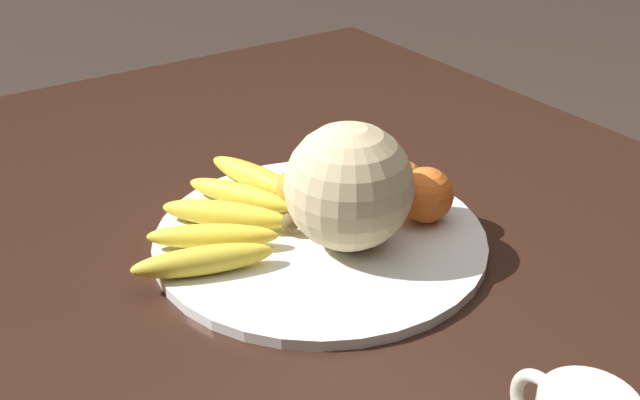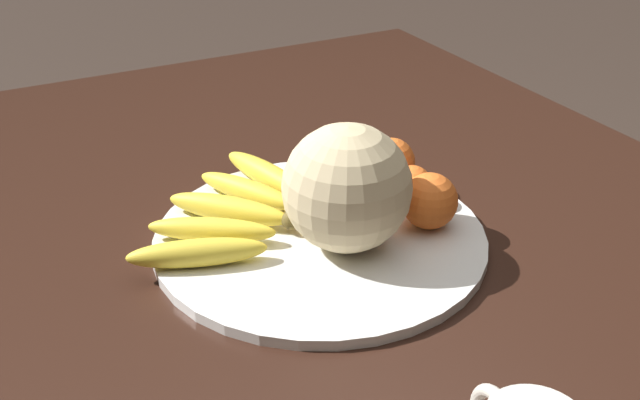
% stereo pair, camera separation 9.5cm
% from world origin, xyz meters
% --- Properties ---
extents(kitchen_table, '(1.51, 1.19, 0.71)m').
position_xyz_m(kitchen_table, '(0.00, 0.00, 0.63)').
color(kitchen_table, black).
rests_on(kitchen_table, ground_plane).
extents(fruit_bowl, '(0.44, 0.44, 0.01)m').
position_xyz_m(fruit_bowl, '(0.03, -0.03, 0.71)').
color(fruit_bowl, white).
rests_on(fruit_bowl, kitchen_table).
extents(melon, '(0.16, 0.16, 0.16)m').
position_xyz_m(melon, '(0.07, -0.01, 0.80)').
color(melon, beige).
rests_on(melon, fruit_bowl).
extents(banana_bunch, '(0.29, 0.29, 0.04)m').
position_xyz_m(banana_bunch, '(-0.05, -0.12, 0.74)').
color(banana_bunch, brown).
rests_on(banana_bunch, fruit_bowl).
extents(orange_front_left, '(0.06, 0.06, 0.06)m').
position_xyz_m(orange_front_left, '(-0.04, -0.02, 0.75)').
color(orange_front_left, orange).
rests_on(orange_front_left, fruit_bowl).
extents(orange_front_right, '(0.06, 0.06, 0.06)m').
position_xyz_m(orange_front_right, '(-0.01, 0.07, 0.75)').
color(orange_front_right, orange).
rests_on(orange_front_right, fruit_bowl).
extents(orange_mid_center, '(0.06, 0.06, 0.06)m').
position_xyz_m(orange_mid_center, '(-0.07, 0.07, 0.75)').
color(orange_mid_center, orange).
rests_on(orange_mid_center, fruit_bowl).
extents(orange_back_left, '(0.08, 0.08, 0.08)m').
position_xyz_m(orange_back_left, '(0.08, 0.10, 0.76)').
color(orange_back_left, orange).
rests_on(orange_back_left, fruit_bowl).
extents(orange_back_right, '(0.07, 0.07, 0.07)m').
position_xyz_m(orange_back_right, '(-0.05, 0.12, 0.76)').
color(orange_back_right, orange).
rests_on(orange_back_right, fruit_bowl).
extents(orange_top_small, '(0.06, 0.06, 0.06)m').
position_xyz_m(orange_top_small, '(0.02, 0.12, 0.75)').
color(orange_top_small, orange).
rests_on(orange_top_small, fruit_bowl).
extents(produce_tag, '(0.08, 0.05, 0.00)m').
position_xyz_m(produce_tag, '(-0.01, 0.03, 0.72)').
color(produce_tag, white).
rests_on(produce_tag, fruit_bowl).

